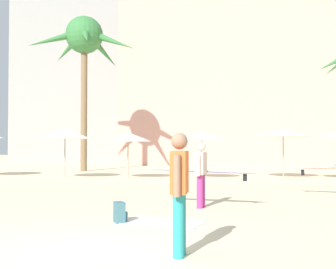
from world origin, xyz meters
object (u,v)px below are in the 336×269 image
object	(u,v)px
palm_tree_far_left	(84,42)
person_mid_left	(201,172)
cafe_umbrella_4	(202,136)
person_near_left	(179,188)
cafe_umbrella_5	(283,133)
beach_towel	(164,223)
backpack	(120,213)
cafe_umbrella_1	(128,137)
cafe_umbrella_0	(65,133)

from	to	relation	value
palm_tree_far_left	person_mid_left	distance (m)	17.48
cafe_umbrella_4	person_near_left	size ratio (longest dim) A/B	1.27
cafe_umbrella_5	beach_towel	bearing A→B (deg)	-110.82
beach_towel	cafe_umbrella_5	bearing A→B (deg)	69.18
backpack	person_mid_left	bearing A→B (deg)	27.13
cafe_umbrella_1	beach_towel	bearing A→B (deg)	-75.21
palm_tree_far_left	cafe_umbrella_4	world-z (taller)	palm_tree_far_left
beach_towel	backpack	bearing A→B (deg)	-176.41
cafe_umbrella_0	backpack	xyz separation A→B (m)	(5.06, -10.93, -1.95)
cafe_umbrella_0	cafe_umbrella_5	world-z (taller)	cafe_umbrella_0
palm_tree_far_left	beach_towel	bearing A→B (deg)	-67.72
palm_tree_far_left	person_near_left	xyz separation A→B (m)	(7.21, -18.85, -7.01)
cafe_umbrella_1	cafe_umbrella_5	distance (m)	7.41
beach_towel	person_near_left	distance (m)	2.70
cafe_umbrella_0	person_near_left	size ratio (longest dim) A/B	1.43
cafe_umbrella_1	person_near_left	world-z (taller)	cafe_umbrella_1
cafe_umbrella_1	person_near_left	distance (m)	13.88
palm_tree_far_left	cafe_umbrella_5	distance (m)	13.41
cafe_umbrella_4	backpack	bearing A→B (deg)	-97.61
cafe_umbrella_5	person_mid_left	size ratio (longest dim) A/B	0.93
palm_tree_far_left	cafe_umbrella_4	xyz separation A→B (m)	(7.31, -5.27, -5.95)
cafe_umbrella_4	cafe_umbrella_5	world-z (taller)	cafe_umbrella_5
backpack	person_mid_left	xyz separation A→B (m)	(1.61, 2.29, 0.70)
cafe_umbrella_0	beach_towel	world-z (taller)	cafe_umbrella_0
cafe_umbrella_5	cafe_umbrella_1	bearing A→B (deg)	-173.68
cafe_umbrella_5	beach_towel	size ratio (longest dim) A/B	1.70
cafe_umbrella_0	backpack	size ratio (longest dim) A/B	5.95
cafe_umbrella_5	backpack	distance (m)	13.12
palm_tree_far_left	cafe_umbrella_1	bearing A→B (deg)	-54.88
cafe_umbrella_0	person_near_left	xyz separation A→B (m)	(6.45, -13.35, -1.19)
person_mid_left	person_near_left	world-z (taller)	person_near_left
cafe_umbrella_5	person_mid_left	xyz separation A→B (m)	(-3.75, -9.53, -1.28)
cafe_umbrella_0	beach_towel	size ratio (longest dim) A/B	1.61
beach_towel	cafe_umbrella_0	bearing A→B (deg)	118.69
backpack	beach_towel	bearing A→B (deg)	-24.06
cafe_umbrella_4	cafe_umbrella_5	distance (m)	3.93
person_near_left	backpack	bearing A→B (deg)	123.87
cafe_umbrella_0	cafe_umbrella_5	bearing A→B (deg)	4.85
beach_towel	backpack	xyz separation A→B (m)	(-0.89, -0.06, 0.19)
beach_towel	cafe_umbrella_4	bearing A→B (deg)	86.91
cafe_umbrella_4	beach_towel	bearing A→B (deg)	-93.09
backpack	person_near_left	bearing A→B (deg)	-87.81
palm_tree_far_left	beach_towel	size ratio (longest dim) A/B	6.16
cafe_umbrella_1	cafe_umbrella_5	world-z (taller)	cafe_umbrella_5
cafe_umbrella_5	person_mid_left	world-z (taller)	cafe_umbrella_5
palm_tree_far_left	cafe_umbrella_4	size ratio (longest dim) A/B	4.29
cafe_umbrella_5	beach_towel	distance (m)	12.77
cafe_umbrella_4	cafe_umbrella_5	bearing A→B (deg)	9.54
beach_towel	person_mid_left	size ratio (longest dim) A/B	0.55
cafe_umbrella_4	cafe_umbrella_1	bearing A→B (deg)	-177.31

